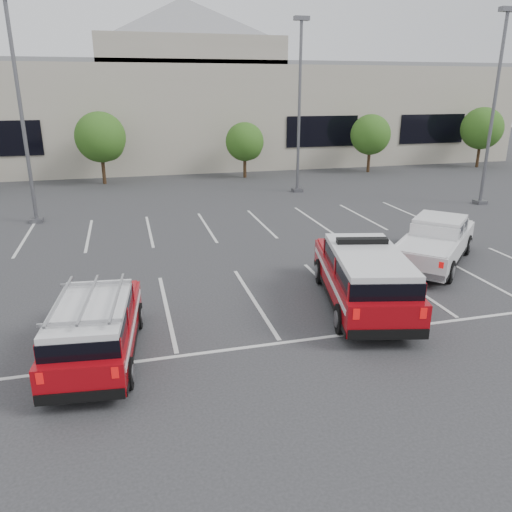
{
  "coord_description": "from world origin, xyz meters",
  "views": [
    {
      "loc": [
        -3.58,
        -13.9,
        6.33
      ],
      "look_at": [
        0.38,
        1.19,
        1.05
      ],
      "focal_mm": 35.0,
      "sensor_mm": 36.0,
      "label": 1
    }
  ],
  "objects": [
    {
      "name": "ground",
      "position": [
        0.0,
        0.0,
        0.0
      ],
      "size": [
        120.0,
        120.0,
        0.0
      ],
      "primitive_type": "plane",
      "color": "#2E2E30",
      "rests_on": "ground"
    },
    {
      "name": "stall_markings",
      "position": [
        0.0,
        4.5,
        0.01
      ],
      "size": [
        23.0,
        15.0,
        0.01
      ],
      "primitive_type": "cube",
      "color": "silver",
      "rests_on": "ground"
    },
    {
      "name": "convention_building",
      "position": [
        0.18,
        31.86,
        4.72
      ],
      "size": [
        60.0,
        16.99,
        13.2
      ],
      "color": "#B8AE9C",
      "rests_on": "ground"
    },
    {
      "name": "tree_mid_left",
      "position": [
        -4.91,
        22.05,
        3.04
      ],
      "size": [
        3.37,
        3.37,
        4.85
      ],
      "color": "#3F2B19",
      "rests_on": "ground"
    },
    {
      "name": "tree_mid_right",
      "position": [
        5.09,
        22.05,
        2.5
      ],
      "size": [
        2.77,
        2.77,
        3.99
      ],
      "color": "#3F2B19",
      "rests_on": "ground"
    },
    {
      "name": "tree_right",
      "position": [
        15.09,
        22.05,
        2.77
      ],
      "size": [
        3.07,
        3.07,
        4.42
      ],
      "color": "#3F2B19",
      "rests_on": "ground"
    },
    {
      "name": "tree_far_right",
      "position": [
        25.09,
        22.05,
        3.04
      ],
      "size": [
        3.37,
        3.37,
        4.85
      ],
      "color": "#3F2B19",
      "rests_on": "ground"
    },
    {
      "name": "light_pole_left",
      "position": [
        -8.0,
        12.0,
        5.19
      ],
      "size": [
        0.9,
        0.6,
        10.24
      ],
      "color": "#59595E",
      "rests_on": "ground"
    },
    {
      "name": "light_pole_mid",
      "position": [
        7.0,
        16.0,
        5.19
      ],
      "size": [
        0.9,
        0.6,
        10.24
      ],
      "color": "#59595E",
      "rests_on": "ground"
    },
    {
      "name": "light_pole_right",
      "position": [
        16.0,
        10.0,
        5.19
      ],
      "size": [
        0.9,
        0.6,
        10.24
      ],
      "color": "#59595E",
      "rests_on": "ground"
    },
    {
      "name": "fire_chief_suv",
      "position": [
        3.08,
        -1.24,
        0.83
      ],
      "size": [
        3.33,
        6.06,
        2.02
      ],
      "rotation": [
        0.0,
        0.0,
        -0.23
      ],
      "color": "#98070E",
      "rests_on": "ground"
    },
    {
      "name": "white_pickup",
      "position": [
        7.49,
        1.7,
        0.68
      ],
      "size": [
        5.28,
        5.24,
        1.7
      ],
      "rotation": [
        0.0,
        0.0,
        -0.79
      ],
      "color": "silver",
      "rests_on": "ground"
    },
    {
      "name": "ladder_suv",
      "position": [
        -4.59,
        -2.47,
        0.73
      ],
      "size": [
        2.3,
        4.78,
        1.82
      ],
      "rotation": [
        0.0,
        0.0,
        -0.11
      ],
      "color": "#98070E",
      "rests_on": "ground"
    }
  ]
}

